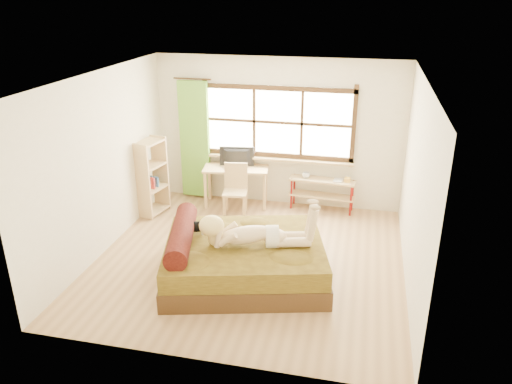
% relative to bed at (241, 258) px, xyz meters
% --- Properties ---
extents(floor, '(4.50, 4.50, 0.00)m').
position_rel_bed_xyz_m(floor, '(0.01, 0.49, -0.30)').
color(floor, '#9E754C').
rests_on(floor, ground).
extents(ceiling, '(4.50, 4.50, 0.00)m').
position_rel_bed_xyz_m(ceiling, '(0.01, 0.49, 2.40)').
color(ceiling, white).
rests_on(ceiling, wall_back).
extents(wall_back, '(4.50, 0.00, 4.50)m').
position_rel_bed_xyz_m(wall_back, '(0.01, 2.74, 1.05)').
color(wall_back, silver).
rests_on(wall_back, floor).
extents(wall_front, '(4.50, 0.00, 4.50)m').
position_rel_bed_xyz_m(wall_front, '(0.01, -1.76, 1.05)').
color(wall_front, silver).
rests_on(wall_front, floor).
extents(wall_left, '(0.00, 4.50, 4.50)m').
position_rel_bed_xyz_m(wall_left, '(-2.24, 0.49, 1.05)').
color(wall_left, silver).
rests_on(wall_left, floor).
extents(wall_right, '(0.00, 4.50, 4.50)m').
position_rel_bed_xyz_m(wall_right, '(2.26, 0.49, 1.05)').
color(wall_right, silver).
rests_on(wall_right, floor).
extents(window, '(2.80, 0.16, 1.46)m').
position_rel_bed_xyz_m(window, '(0.01, 2.71, 1.21)').
color(window, '#FFEDBF').
rests_on(window, wall_back).
extents(curtain, '(0.55, 0.10, 2.20)m').
position_rel_bed_xyz_m(curtain, '(-1.54, 2.62, 0.85)').
color(curtain, '#569929').
rests_on(curtain, wall_back).
extents(bed, '(2.55, 2.24, 0.83)m').
position_rel_bed_xyz_m(bed, '(0.00, 0.00, 0.00)').
color(bed, '#34250F').
rests_on(bed, floor).
extents(woman, '(1.59, 0.80, 0.66)m').
position_rel_bed_xyz_m(woman, '(0.20, -0.04, 0.58)').
color(woman, '#D7B58A').
rests_on(woman, bed).
extents(kitten, '(0.35, 0.21, 0.26)m').
position_rel_bed_xyz_m(kitten, '(-0.67, 0.11, 0.38)').
color(kitten, black).
rests_on(kitten, bed).
extents(desk, '(1.24, 0.70, 0.73)m').
position_rel_bed_xyz_m(desk, '(-0.71, 2.44, 0.34)').
color(desk, tan).
rests_on(desk, floor).
extents(monitor, '(0.64, 0.17, 0.36)m').
position_rel_bed_xyz_m(monitor, '(-0.71, 2.49, 0.62)').
color(monitor, black).
rests_on(monitor, desk).
extents(chair, '(0.47, 0.47, 0.92)m').
position_rel_bed_xyz_m(chair, '(-0.62, 2.08, 0.22)').
color(chair, tan).
rests_on(chair, floor).
extents(pipe_shelf, '(1.20, 0.38, 0.67)m').
position_rel_bed_xyz_m(pipe_shelf, '(0.88, 2.56, 0.14)').
color(pipe_shelf, tan).
rests_on(pipe_shelf, floor).
extents(cup, '(0.14, 0.14, 0.11)m').
position_rel_bed_xyz_m(cup, '(0.57, 2.56, 0.35)').
color(cup, gray).
rests_on(cup, pipe_shelf).
extents(book, '(0.18, 0.23, 0.02)m').
position_rel_bed_xyz_m(book, '(1.07, 2.56, 0.30)').
color(book, gray).
rests_on(book, pipe_shelf).
extents(bookshelf, '(0.45, 0.65, 1.36)m').
position_rel_bed_xyz_m(bookshelf, '(-2.07, 1.76, 0.39)').
color(bookshelf, tan).
rests_on(bookshelf, floor).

